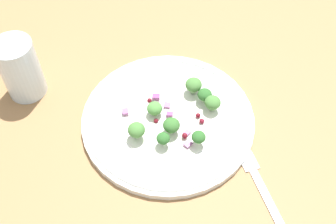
# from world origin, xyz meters

# --- Properties ---
(ground_plane) EXTENTS (1.80, 1.80, 0.02)m
(ground_plane) POSITION_xyz_m (0.00, 0.00, -0.01)
(ground_plane) COLOR olive
(plate) EXTENTS (0.28, 0.28, 0.02)m
(plate) POSITION_xyz_m (-0.03, -0.03, 0.01)
(plate) COLOR white
(plate) RESTS_ON ground_plane
(dressing_pool) EXTENTS (0.16, 0.16, 0.00)m
(dressing_pool) POSITION_xyz_m (-0.03, -0.03, 0.01)
(dressing_pool) COLOR white
(dressing_pool) RESTS_ON plate
(broccoli_floret_0) EXTENTS (0.02, 0.02, 0.02)m
(broccoli_floret_0) POSITION_xyz_m (0.04, -0.02, 0.03)
(broccoli_floret_0) COLOR #ADD18E
(broccoli_floret_0) RESTS_ON plate
(broccoli_floret_1) EXTENTS (0.03, 0.03, 0.03)m
(broccoli_floret_1) POSITION_xyz_m (-0.05, -0.04, 0.03)
(broccoli_floret_1) COLOR #ADD18E
(broccoli_floret_1) RESTS_ON plate
(broccoli_floret_2) EXTENTS (0.03, 0.03, 0.03)m
(broccoli_floret_2) POSITION_xyz_m (-0.00, -0.04, 0.03)
(broccoli_floret_2) COLOR #8EB77A
(broccoli_floret_2) RESTS_ON plate
(broccoli_floret_3) EXTENTS (0.02, 0.02, 0.02)m
(broccoli_floret_3) POSITION_xyz_m (-0.02, 0.04, 0.03)
(broccoli_floret_3) COLOR #ADD18E
(broccoli_floret_3) RESTS_ON plate
(broccoli_floret_4) EXTENTS (0.03, 0.03, 0.03)m
(broccoli_floret_4) POSITION_xyz_m (-0.05, 0.04, 0.03)
(broccoli_floret_4) COLOR #8EB77A
(broccoli_floret_4) RESTS_ON plate
(broccoli_floret_5) EXTENTS (0.03, 0.03, 0.03)m
(broccoli_floret_5) POSITION_xyz_m (-0.00, 0.04, 0.03)
(broccoli_floret_5) COLOR #9EC684
(broccoli_floret_5) RESTS_ON plate
(broccoli_floret_6) EXTENTS (0.03, 0.03, 0.03)m
(broccoli_floret_6) POSITION_xyz_m (-0.02, -0.09, 0.03)
(broccoli_floret_6) COLOR #9EC684
(broccoli_floret_6) RESTS_ON plate
(broccoli_floret_7) EXTENTS (0.02, 0.02, 0.02)m
(broccoli_floret_7) POSITION_xyz_m (0.01, -0.06, 0.03)
(broccoli_floret_7) COLOR #8EB77A
(broccoli_floret_7) RESTS_ON plate
(cranberry_0) EXTENTS (0.01, 0.01, 0.01)m
(cranberry_0) POSITION_xyz_m (0.01, 0.01, 0.02)
(cranberry_0) COLOR maroon
(cranberry_0) RESTS_ON plate
(cranberry_1) EXTENTS (0.01, 0.01, 0.01)m
(cranberry_1) POSITION_xyz_m (-0.07, -0.03, 0.02)
(cranberry_1) COLOR maroon
(cranberry_1) RESTS_ON plate
(cranberry_2) EXTENTS (0.01, 0.01, 0.01)m
(cranberry_2) POSITION_xyz_m (0.02, -0.03, 0.02)
(cranberry_2) COLOR maroon
(cranberry_2) RESTS_ON plate
(cranberry_3) EXTENTS (0.01, 0.01, 0.01)m
(cranberry_3) POSITION_xyz_m (-0.03, -0.05, 0.02)
(cranberry_3) COLOR maroon
(cranberry_3) RESTS_ON plate
(cranberry_4) EXTENTS (0.01, 0.01, 0.01)m
(cranberry_4) POSITION_xyz_m (0.00, 0.01, 0.02)
(cranberry_4) COLOR maroon
(cranberry_4) RESTS_ON plate
(onion_bit_0) EXTENTS (0.01, 0.01, 0.00)m
(onion_bit_0) POSITION_xyz_m (0.03, -0.03, 0.02)
(onion_bit_0) COLOR #A35B93
(onion_bit_0) RESTS_ON plate
(onion_bit_1) EXTENTS (0.01, 0.01, 0.00)m
(onion_bit_1) POSITION_xyz_m (0.02, -0.02, 0.02)
(onion_bit_1) COLOR #A35B93
(onion_bit_1) RESTS_ON plate
(onion_bit_2) EXTENTS (0.02, 0.02, 0.00)m
(onion_bit_2) POSITION_xyz_m (-0.07, -0.02, 0.02)
(onion_bit_2) COLOR #843D75
(onion_bit_2) RESTS_ON plate
(onion_bit_3) EXTENTS (0.01, 0.01, 0.00)m
(onion_bit_3) POSITION_xyz_m (-0.03, -0.02, 0.02)
(onion_bit_3) COLOR #843D75
(onion_bit_3) RESTS_ON plate
(onion_bit_4) EXTENTS (0.01, 0.01, 0.01)m
(onion_bit_4) POSITION_xyz_m (-0.07, -0.08, 0.02)
(onion_bit_4) COLOR #A35B93
(onion_bit_4) RESTS_ON plate
(onion_bit_5) EXTENTS (0.01, 0.01, 0.01)m
(onion_bit_5) POSITION_xyz_m (-0.05, -0.01, 0.02)
(onion_bit_5) COLOR #A35B93
(onion_bit_5) RESTS_ON plate
(fork) EXTENTS (0.18, 0.07, 0.01)m
(fork) POSITION_xyz_m (0.16, 0.02, 0.00)
(fork) COLOR silver
(fork) RESTS_ON ground_plane
(water_glass) EXTENTS (0.07, 0.07, 0.11)m
(water_glass) POSITION_xyz_m (-0.22, -0.19, 0.05)
(water_glass) COLOR silver
(water_glass) RESTS_ON ground_plane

